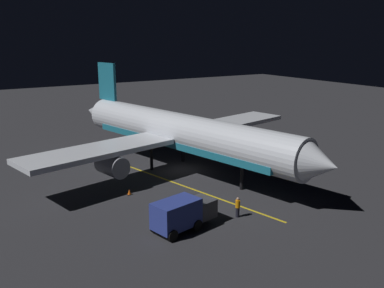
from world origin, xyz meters
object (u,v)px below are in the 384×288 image
object	(u,v)px
ground_crew_worker	(238,207)
traffic_cone_near_left	(182,210)
catering_truck	(248,142)
airliner	(179,133)
traffic_cone_near_right	(129,192)
baggage_truck	(182,214)

from	to	relation	value
ground_crew_worker	traffic_cone_near_left	xyz separation A→B (m)	(3.54, -3.17, -0.64)
ground_crew_worker	traffic_cone_near_left	distance (m)	4.79
traffic_cone_near_left	ground_crew_worker	bearing A→B (deg)	138.17
catering_truck	traffic_cone_near_left	size ratio (longest dim) A/B	12.01
airliner	traffic_cone_near_right	world-z (taller)	airliner
traffic_cone_near_left	traffic_cone_near_right	xyz separation A→B (m)	(2.08, -6.42, 0.00)
baggage_truck	traffic_cone_near_left	bearing A→B (deg)	-120.75
ground_crew_worker	traffic_cone_near_right	distance (m)	11.13
airliner	traffic_cone_near_left	distance (m)	13.04
baggage_truck	traffic_cone_near_left	distance (m)	3.36
ground_crew_worker	traffic_cone_near_left	bearing A→B (deg)	-41.83
airliner	traffic_cone_near_left	world-z (taller)	airliner
baggage_truck	catering_truck	bearing A→B (deg)	-140.81
airliner	traffic_cone_near_left	size ratio (longest dim) A/B	69.51
baggage_truck	traffic_cone_near_right	world-z (taller)	baggage_truck
baggage_truck	traffic_cone_near_left	size ratio (longest dim) A/B	10.50
airliner	catering_truck	world-z (taller)	airliner
catering_truck	ground_crew_worker	bearing A→B (deg)	48.78
traffic_cone_near_left	traffic_cone_near_right	size ratio (longest dim) A/B	1.00
baggage_truck	traffic_cone_near_right	bearing A→B (deg)	-87.25
catering_truck	ground_crew_worker	world-z (taller)	catering_truck
baggage_truck	catering_truck	xyz separation A→B (m)	(-19.40, -15.81, -0.11)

